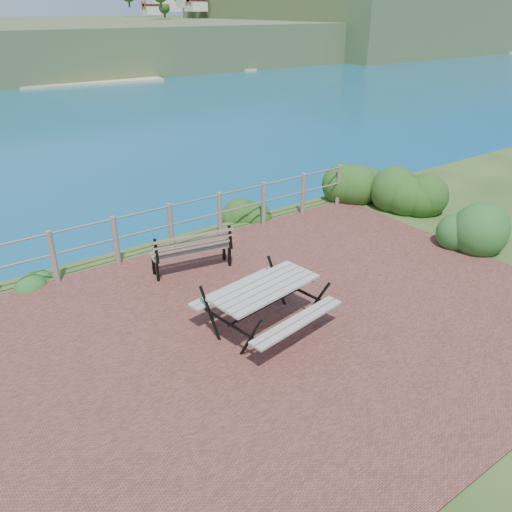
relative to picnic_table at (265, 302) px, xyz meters
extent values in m
cube|color=brown|center=(0.09, -0.05, -0.47)|extent=(10.00, 7.00, 0.12)
cylinder|color=#6B5B4C|center=(-2.21, 3.30, 0.05)|extent=(0.10, 0.10, 1.00)
cylinder|color=#6B5B4C|center=(-1.06, 3.30, 0.05)|extent=(0.10, 0.10, 1.00)
cylinder|color=#6B5B4C|center=(0.09, 3.30, 0.05)|extent=(0.10, 0.10, 1.00)
cylinder|color=#6B5B4C|center=(1.24, 3.30, 0.05)|extent=(0.10, 0.10, 1.00)
cylinder|color=#6B5B4C|center=(2.39, 3.30, 0.05)|extent=(0.10, 0.10, 1.00)
cylinder|color=#6B5B4C|center=(3.54, 3.30, 0.05)|extent=(0.10, 0.10, 1.00)
cylinder|color=#6B5B4C|center=(4.69, 3.30, 0.05)|extent=(0.10, 0.10, 1.00)
cylinder|color=slate|center=(0.09, 3.30, 0.50)|extent=(9.40, 0.04, 0.04)
cylinder|color=slate|center=(0.09, 3.30, 0.10)|extent=(9.40, 0.04, 0.04)
cube|color=#3F5A2D|center=(140.09, 209.95, -6.47)|extent=(260.00, 180.00, 12.00)
cube|color=#3F5A2D|center=(200.09, 169.95, -2.47)|extent=(160.00, 120.00, 20.00)
cube|color=beige|center=(130.09, 124.95, -12.22)|extent=(209.53, 114.73, 0.50)
cube|color=#A49E93|center=(0.00, 0.00, 0.26)|extent=(1.81, 0.96, 0.04)
cube|color=#A49E93|center=(0.00, 0.00, -0.03)|extent=(1.74, 0.51, 0.04)
cube|color=#A49E93|center=(0.00, 0.00, -0.03)|extent=(1.74, 0.51, 0.04)
cylinder|color=black|center=(0.00, 0.00, -0.07)|extent=(1.47, 0.27, 0.04)
cube|color=brown|center=(0.00, 2.31, -0.03)|extent=(1.56, 0.64, 0.03)
cube|color=brown|center=(0.00, 2.31, 0.24)|extent=(1.51, 0.38, 0.35)
cube|color=black|center=(0.00, 2.31, -0.24)|extent=(0.06, 0.06, 0.42)
cube|color=black|center=(0.00, 2.31, -0.24)|extent=(0.06, 0.06, 0.42)
cube|color=black|center=(0.00, 2.31, -0.24)|extent=(0.06, 0.06, 0.42)
cube|color=black|center=(0.00, 2.31, -0.24)|extent=(0.06, 0.06, 0.42)
ellipsoid|color=#183D12|center=(5.78, 2.05, -0.47)|extent=(1.32, 1.32, 1.87)
ellipsoid|color=#1F5321|center=(5.35, -0.16, -0.47)|extent=(1.17, 1.17, 1.67)
ellipsoid|color=#183D12|center=(5.37, 3.21, -0.47)|extent=(1.08, 1.08, 1.54)
ellipsoid|color=#1F5321|center=(-2.62, 3.65, -0.47)|extent=(0.66, 0.66, 0.36)
ellipsoid|color=#183D12|center=(2.40, 3.84, -0.47)|extent=(0.88, 0.88, 0.67)
camera|label=1|loc=(-3.83, -5.17, 4.01)|focal=35.00mm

